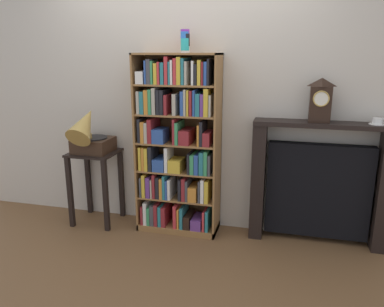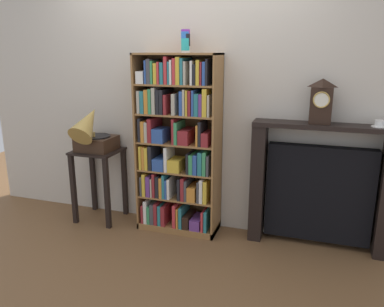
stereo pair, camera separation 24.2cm
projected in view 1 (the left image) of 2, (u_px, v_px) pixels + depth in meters
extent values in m
cube|color=brown|center=(177.00, 232.00, 3.75)|extent=(7.99, 6.40, 0.02)
cube|color=beige|center=(206.00, 96.00, 3.63)|extent=(4.99, 0.08, 2.60)
cube|color=olive|center=(141.00, 143.00, 3.69)|extent=(0.02, 0.33, 1.70)
cube|color=olive|center=(218.00, 148.00, 3.51)|extent=(0.02, 0.33, 1.70)
cube|color=brown|center=(183.00, 142.00, 3.75)|extent=(0.78, 0.01, 1.70)
cube|color=olive|center=(177.00, 54.00, 3.38)|extent=(0.78, 0.33, 0.02)
cube|color=olive|center=(179.00, 225.00, 3.82)|extent=(0.78, 0.33, 0.06)
cube|color=maroon|center=(145.00, 212.00, 3.82)|extent=(0.02, 0.22, 0.19)
cube|color=white|center=(149.00, 210.00, 3.83)|extent=(0.03, 0.27, 0.23)
cube|color=#388E56|center=(152.00, 213.00, 3.81)|extent=(0.03, 0.23, 0.18)
cube|color=#424247|center=(156.00, 212.00, 3.81)|extent=(0.04, 0.25, 0.21)
cube|color=maroon|center=(160.00, 211.00, 3.81)|extent=(0.03, 0.28, 0.22)
cube|color=teal|center=(164.00, 212.00, 3.80)|extent=(0.03, 0.28, 0.20)
cube|color=maroon|center=(167.00, 213.00, 3.79)|extent=(0.04, 0.27, 0.20)
cube|color=#C63338|center=(178.00, 213.00, 3.75)|extent=(0.03, 0.26, 0.23)
cube|color=orange|center=(181.00, 215.00, 3.75)|extent=(0.02, 0.25, 0.20)
cube|color=teal|center=(184.00, 214.00, 3.74)|extent=(0.03, 0.26, 0.21)
cube|color=black|center=(189.00, 219.00, 3.73)|extent=(0.06, 0.24, 0.13)
cube|color=#663884|center=(198.00, 221.00, 3.71)|extent=(0.10, 0.23, 0.10)
cube|color=#C63338|center=(206.00, 217.00, 3.70)|extent=(0.02, 0.28, 0.19)
cube|color=teal|center=(209.00, 217.00, 3.69)|extent=(0.03, 0.28, 0.20)
cube|color=olive|center=(179.00, 196.00, 3.73)|extent=(0.74, 0.31, 0.02)
cube|color=#424247|center=(145.00, 184.00, 3.77)|extent=(0.02, 0.27, 0.19)
cube|color=gold|center=(148.00, 183.00, 3.76)|extent=(0.03, 0.27, 0.22)
cube|color=#663884|center=(152.00, 184.00, 3.74)|extent=(0.04, 0.24, 0.20)
cube|color=#B2A893|center=(155.00, 185.00, 3.74)|extent=(0.02, 0.27, 0.18)
cube|color=maroon|center=(157.00, 183.00, 3.72)|extent=(0.03, 0.24, 0.23)
cube|color=black|center=(161.00, 185.00, 3.71)|extent=(0.03, 0.24, 0.21)
cube|color=orange|center=(164.00, 186.00, 3.70)|extent=(0.03, 0.24, 0.20)
cube|color=teal|center=(168.00, 184.00, 3.71)|extent=(0.02, 0.27, 0.23)
cube|color=#2D519E|center=(169.00, 187.00, 3.69)|extent=(0.02, 0.23, 0.19)
cube|color=white|center=(173.00, 186.00, 3.70)|extent=(0.02, 0.28, 0.20)
cube|color=black|center=(183.00, 186.00, 3.68)|extent=(0.03, 0.28, 0.21)
cube|color=maroon|center=(186.00, 187.00, 3.65)|extent=(0.03, 0.24, 0.22)
cube|color=#424247|center=(190.00, 188.00, 3.66)|extent=(0.02, 0.26, 0.20)
cube|color=orange|center=(195.00, 192.00, 3.63)|extent=(0.08, 0.22, 0.14)
cube|color=#424247|center=(202.00, 189.00, 3.62)|extent=(0.02, 0.25, 0.20)
cube|color=white|center=(205.00, 188.00, 3.62)|extent=(0.03, 0.28, 0.22)
cube|color=gold|center=(208.00, 189.00, 3.59)|extent=(0.03, 0.22, 0.21)
cube|color=olive|center=(178.00, 170.00, 3.66)|extent=(0.74, 0.31, 0.02)
cube|color=gold|center=(144.00, 157.00, 3.68)|extent=(0.02, 0.23, 0.23)
cube|color=orange|center=(146.00, 157.00, 3.66)|extent=(0.03, 0.22, 0.22)
cube|color=gold|center=(150.00, 157.00, 3.68)|extent=(0.03, 0.27, 0.22)
cube|color=black|center=(154.00, 157.00, 3.65)|extent=(0.03, 0.24, 0.23)
cube|color=#2D519E|center=(162.00, 163.00, 3.65)|extent=(0.11, 0.24, 0.12)
cube|color=white|center=(169.00, 158.00, 3.61)|extent=(0.03, 0.22, 0.24)
cube|color=gold|center=(177.00, 165.00, 3.59)|extent=(0.12, 0.20, 0.12)
cube|color=black|center=(191.00, 161.00, 3.58)|extent=(0.02, 0.26, 0.19)
cube|color=#388E56|center=(194.00, 162.00, 3.56)|extent=(0.04, 0.23, 0.18)
cube|color=#2D519E|center=(198.00, 163.00, 3.54)|extent=(0.04, 0.22, 0.18)
cube|color=teal|center=(203.00, 161.00, 3.53)|extent=(0.04, 0.23, 0.21)
cube|color=#388E56|center=(208.00, 161.00, 3.53)|extent=(0.03, 0.25, 0.22)
cube|color=#424247|center=(211.00, 163.00, 3.53)|extent=(0.02, 0.26, 0.19)
cube|color=olive|center=(178.00, 143.00, 3.59)|extent=(0.74, 0.31, 0.02)
cube|color=black|center=(143.00, 129.00, 3.62)|extent=(0.03, 0.26, 0.22)
cube|color=orange|center=(146.00, 131.00, 3.60)|extent=(0.03, 0.23, 0.20)
cube|color=#B2A893|center=(150.00, 131.00, 3.61)|extent=(0.03, 0.27, 0.19)
cube|color=maroon|center=(154.00, 129.00, 3.60)|extent=(0.04, 0.27, 0.22)
cube|color=#2D519E|center=(161.00, 135.00, 3.56)|extent=(0.11, 0.20, 0.13)
cube|color=maroon|center=(177.00, 130.00, 3.53)|extent=(0.02, 0.24, 0.23)
cube|color=#388E56|center=(180.00, 132.00, 3.53)|extent=(0.03, 0.24, 0.20)
cube|color=maroon|center=(187.00, 136.00, 3.52)|extent=(0.10, 0.25, 0.13)
cube|color=orange|center=(201.00, 134.00, 3.49)|extent=(0.02, 0.26, 0.19)
cube|color=black|center=(203.00, 132.00, 3.47)|extent=(0.03, 0.24, 0.22)
cube|color=maroon|center=(208.00, 138.00, 3.45)|extent=(0.06, 0.21, 0.12)
cube|color=olive|center=(178.00, 114.00, 3.52)|extent=(0.74, 0.31, 0.02)
cube|color=#B2A893|center=(143.00, 101.00, 3.56)|extent=(0.03, 0.28, 0.21)
cube|color=teal|center=(146.00, 102.00, 3.53)|extent=(0.04, 0.24, 0.20)
cube|color=orange|center=(151.00, 101.00, 3.54)|extent=(0.04, 0.27, 0.22)
cube|color=#388E56|center=(153.00, 101.00, 3.50)|extent=(0.03, 0.22, 0.22)
cube|color=#B2A893|center=(157.00, 100.00, 3.49)|extent=(0.03, 0.22, 0.24)
cube|color=black|center=(162.00, 101.00, 3.51)|extent=(0.03, 0.27, 0.22)
cube|color=black|center=(166.00, 101.00, 3.50)|extent=(0.03, 0.28, 0.22)
cube|color=maroon|center=(169.00, 104.00, 3.49)|extent=(0.03, 0.26, 0.18)
cube|color=#B2A893|center=(178.00, 103.00, 3.48)|extent=(0.03, 0.27, 0.19)
cube|color=#2D519E|center=(185.00, 102.00, 3.45)|extent=(0.03, 0.26, 0.22)
cube|color=#B2A893|center=(188.00, 101.00, 3.44)|extent=(0.02, 0.25, 0.23)
cube|color=gold|center=(191.00, 102.00, 3.45)|extent=(0.02, 0.29, 0.23)
cube|color=maroon|center=(194.00, 102.00, 3.43)|extent=(0.03, 0.25, 0.22)
cube|color=#2D519E|center=(197.00, 102.00, 3.42)|extent=(0.02, 0.25, 0.23)
cube|color=teal|center=(200.00, 104.00, 3.42)|extent=(0.04, 0.25, 0.20)
cube|color=#663884|center=(204.00, 104.00, 3.40)|extent=(0.03, 0.24, 0.19)
cube|color=gold|center=(209.00, 101.00, 3.40)|extent=(0.04, 0.28, 0.24)
cube|color=#B2A893|center=(212.00, 105.00, 3.39)|extent=(0.02, 0.24, 0.19)
cube|color=olive|center=(178.00, 85.00, 3.45)|extent=(0.74, 0.31, 0.02)
cube|color=white|center=(144.00, 77.00, 3.48)|extent=(0.07, 0.25, 0.11)
cube|color=#2D519E|center=(150.00, 72.00, 3.46)|extent=(0.02, 0.26, 0.21)
cube|color=#424247|center=(152.00, 71.00, 3.44)|extent=(0.04, 0.23, 0.22)
cube|color=#388E56|center=(156.00, 72.00, 3.45)|extent=(0.02, 0.26, 0.20)
cube|color=gold|center=(160.00, 73.00, 3.45)|extent=(0.03, 0.28, 0.18)
cube|color=#C63338|center=(162.00, 73.00, 3.42)|extent=(0.02, 0.22, 0.19)
cube|color=teal|center=(166.00, 73.00, 3.41)|extent=(0.03, 0.23, 0.19)
cube|color=#C63338|center=(169.00, 70.00, 3.39)|extent=(0.03, 0.23, 0.24)
cube|color=teal|center=(173.00, 73.00, 3.41)|extent=(0.02, 0.25, 0.20)
cube|color=white|center=(175.00, 72.00, 3.39)|extent=(0.02, 0.24, 0.21)
cube|color=#C63338|center=(178.00, 71.00, 3.39)|extent=(0.03, 0.26, 0.23)
cube|color=gold|center=(182.00, 70.00, 3.39)|extent=(0.04, 0.28, 0.24)
cube|color=teal|center=(186.00, 71.00, 3.38)|extent=(0.02, 0.27, 0.23)
cube|color=#B2A893|center=(189.00, 73.00, 3.37)|extent=(0.02, 0.25, 0.20)
cube|color=white|center=(196.00, 72.00, 3.36)|extent=(0.02, 0.27, 0.21)
cube|color=black|center=(198.00, 74.00, 3.34)|extent=(0.02, 0.22, 0.18)
cube|color=gold|center=(202.00, 72.00, 3.35)|extent=(0.03, 0.29, 0.21)
cube|color=maroon|center=(205.00, 73.00, 3.33)|extent=(0.02, 0.24, 0.20)
cube|color=#2D519E|center=(208.00, 73.00, 3.34)|extent=(0.03, 0.29, 0.20)
cube|color=black|center=(211.00, 72.00, 3.33)|extent=(0.02, 0.27, 0.22)
cylinder|color=white|center=(185.00, 47.00, 3.38)|extent=(0.08, 0.08, 0.11)
cylinder|color=#28B2B7|center=(185.00, 44.00, 3.38)|extent=(0.08, 0.08, 0.11)
cylinder|color=red|center=(185.00, 42.00, 3.37)|extent=(0.08, 0.08, 0.11)
cylinder|color=black|center=(185.00, 40.00, 3.37)|extent=(0.08, 0.08, 0.11)
cylinder|color=blue|center=(185.00, 38.00, 3.36)|extent=(0.08, 0.08, 0.11)
cylinder|color=purple|center=(185.00, 36.00, 3.36)|extent=(0.08, 0.08, 0.11)
cube|color=black|center=(94.00, 153.00, 3.80)|extent=(0.45, 0.42, 0.02)
cube|color=black|center=(70.00, 192.00, 3.77)|extent=(0.04, 0.04, 0.73)
cube|color=black|center=(106.00, 196.00, 3.68)|extent=(0.04, 0.04, 0.73)
cube|color=black|center=(88.00, 181.00, 4.11)|extent=(0.04, 0.04, 0.73)
cube|color=black|center=(121.00, 184.00, 4.01)|extent=(0.04, 0.04, 0.73)
cube|color=#382316|center=(94.00, 145.00, 3.77)|extent=(0.35, 0.33, 0.14)
cylinder|color=black|center=(93.00, 138.00, 3.76)|extent=(0.28, 0.28, 0.01)
cylinder|color=#B79347|center=(90.00, 136.00, 3.70)|extent=(0.03, 0.03, 0.06)
cone|color=#B79347|center=(85.00, 124.00, 3.58)|extent=(0.24, 0.43, 0.41)
cube|color=black|center=(324.00, 125.00, 3.27)|extent=(1.19, 0.23, 0.04)
cube|color=black|center=(258.00, 181.00, 3.55)|extent=(0.12, 0.21, 1.09)
cube|color=black|center=(383.00, 192.00, 3.29)|extent=(0.12, 0.21, 1.09)
cube|color=black|center=(318.00, 191.00, 3.46)|extent=(0.91, 0.12, 0.87)
cube|color=black|center=(320.00, 104.00, 3.24)|extent=(0.18, 0.11, 0.30)
pyramid|color=black|center=(322.00, 82.00, 3.19)|extent=(0.18, 0.11, 0.07)
cylinder|color=silver|center=(321.00, 99.00, 3.17)|extent=(0.12, 0.01, 0.12)
torus|color=#B79347|center=(321.00, 99.00, 3.16)|extent=(0.14, 0.01, 0.14)
cylinder|color=white|center=(377.00, 124.00, 3.16)|extent=(0.13, 0.13, 0.01)
cylinder|color=white|center=(377.00, 121.00, 3.16)|extent=(0.08, 0.08, 0.05)
torus|color=white|center=(384.00, 121.00, 3.14)|extent=(0.04, 0.01, 0.04)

